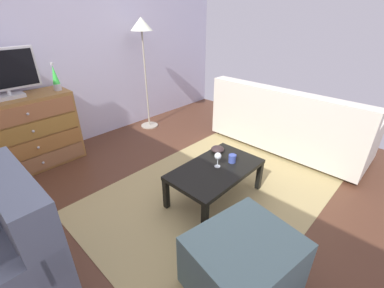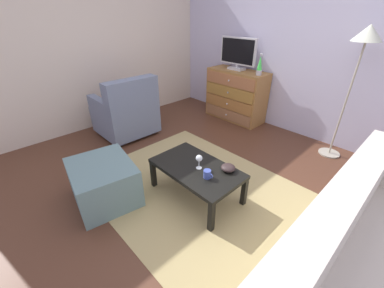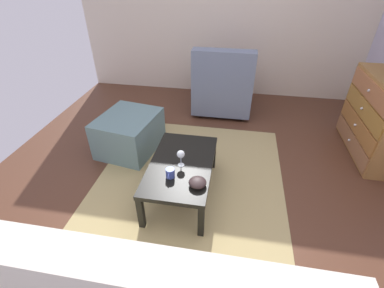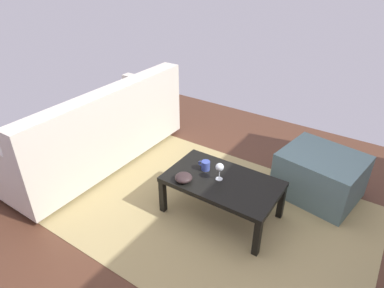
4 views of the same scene
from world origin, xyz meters
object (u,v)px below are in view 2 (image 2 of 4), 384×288
at_px(couch_large, 366,273).
at_px(armchair, 127,113).
at_px(lava_lamp, 260,66).
at_px(mug, 207,174).
at_px(standing_lamp, 364,47).
at_px(wine_glass, 199,159).
at_px(bowl_decorative, 228,168).
at_px(tv, 238,53).
at_px(coffee_table, 197,170).
at_px(ottoman, 104,182).
at_px(dresser, 236,95).

xyz_separation_m(couch_large, armchair, (-3.40, 0.25, 0.04)).
height_order(lava_lamp, couch_large, lava_lamp).
distance_m(mug, standing_lamp, 2.34).
distance_m(wine_glass, couch_large, 1.54).
relative_size(bowl_decorative, couch_large, 0.07).
bearing_deg(tv, lava_lamp, -7.76).
bearing_deg(armchair, coffee_table, -7.29).
xyz_separation_m(couch_large, ottoman, (-2.19, -0.74, -0.13)).
distance_m(armchair, ottoman, 1.57).
distance_m(tv, standing_lamp, 1.83).
height_order(lava_lamp, bowl_decorative, lava_lamp).
height_order(wine_glass, bowl_decorative, wine_glass).
bearing_deg(ottoman, dresser, 98.62).
relative_size(mug, couch_large, 0.05).
bearing_deg(ottoman, armchair, 140.55).
bearing_deg(couch_large, mug, -178.49).
xyz_separation_m(wine_glass, armchair, (-1.87, 0.23, -0.10)).
height_order(mug, bowl_decorative, mug).
bearing_deg(mug, tv, 121.81).
xyz_separation_m(bowl_decorative, standing_lamp, (0.44, 1.81, 1.03)).
relative_size(bowl_decorative, standing_lamp, 0.09).
bearing_deg(ottoman, standing_lamp, 64.18).
xyz_separation_m(lava_lamp, armchair, (-1.22, -1.77, -0.66)).
bearing_deg(standing_lamp, lava_lamp, 179.78).
bearing_deg(ottoman, mug, 40.19).
relative_size(lava_lamp, wine_glass, 2.10).
xyz_separation_m(bowl_decorative, ottoman, (-0.90, -0.95, -0.18)).
xyz_separation_m(coffee_table, bowl_decorative, (0.27, 0.19, 0.08)).
height_order(wine_glass, mug, wine_glass).
relative_size(tv, standing_lamp, 0.42).
xyz_separation_m(couch_large, standing_lamp, (-0.86, 2.01, 1.09)).
relative_size(bowl_decorative, armchair, 0.15).
height_order(coffee_table, standing_lamp, standing_lamp).
height_order(dresser, bowl_decorative, dresser).
bearing_deg(couch_large, ottoman, -161.35).
bearing_deg(bowl_decorative, couch_large, -9.09).
xyz_separation_m(coffee_table, standing_lamp, (0.70, 2.00, 1.11)).
xyz_separation_m(armchair, standing_lamp, (2.54, 1.76, 1.05)).
distance_m(tv, lava_lamp, 0.52).
bearing_deg(lava_lamp, armchair, -124.60).
relative_size(dresser, standing_lamp, 0.64).
height_order(coffee_table, ottoman, ottoman).
bearing_deg(lava_lamp, bowl_decorative, -63.96).
bearing_deg(armchair, ottoman, -39.45).
xyz_separation_m(bowl_decorative, couch_large, (1.30, -0.21, -0.06)).
distance_m(lava_lamp, couch_large, 3.05).
bearing_deg(lava_lamp, standing_lamp, -0.22).
xyz_separation_m(mug, armchair, (-2.04, 0.29, -0.03)).
bearing_deg(wine_glass, coffee_table, -171.00).
relative_size(tv, bowl_decorative, 4.80).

